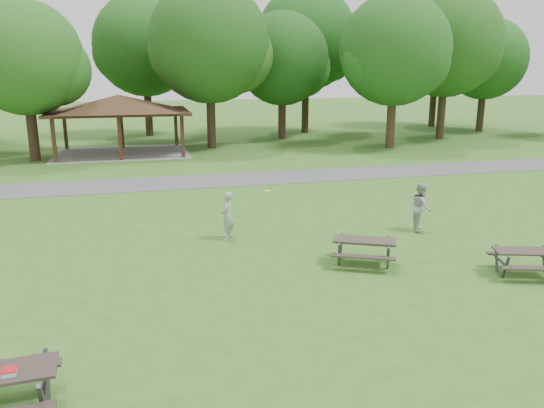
{
  "coord_description": "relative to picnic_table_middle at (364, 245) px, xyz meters",
  "views": [
    {
      "loc": [
        -2.94,
        -11.56,
        5.46
      ],
      "look_at": [
        1.0,
        4.0,
        1.3
      ],
      "focal_mm": 35.0,
      "sensor_mm": 36.0,
      "label": 1
    }
  ],
  "objects": [
    {
      "name": "tree_row_f",
      "position": [
        5.0,
        26.93,
        5.28
      ],
      "size": [
        7.35,
        7.0,
        9.55
      ],
      "color": "black",
      "rests_on": "ground"
    },
    {
      "name": "tree_row_e",
      "position": [
        -0.99,
        23.43,
        6.22
      ],
      "size": [
        8.4,
        8.0,
        11.02
      ],
      "color": "black",
      "rests_on": "ground"
    },
    {
      "name": "tree_row_g",
      "position": [
        11.0,
        20.43,
        5.77
      ],
      "size": [
        7.77,
        7.4,
        10.25
      ],
      "color": "#322216",
      "rests_on": "ground"
    },
    {
      "name": "pavilion",
      "position": [
        -7.09,
        22.4,
        2.5
      ],
      "size": [
        8.6,
        7.01,
        3.76
      ],
      "color": "#382114",
      "rests_on": "ground"
    },
    {
      "name": "frisbee_in_flight",
      "position": [
        -2.08,
        3.06,
        1.02
      ],
      "size": [
        0.26,
        0.26,
        0.02
      ],
      "color": "yellow",
      "rests_on": "ground"
    },
    {
      "name": "tree_row_i",
      "position": [
        22.99,
        27.43,
        5.35
      ],
      "size": [
        7.14,
        6.8,
        9.52
      ],
      "color": "black",
      "rests_on": "ground"
    },
    {
      "name": "tree_row_d",
      "position": [
        -12.01,
        20.93,
        5.21
      ],
      "size": [
        6.93,
        6.6,
        9.27
      ],
      "color": "black",
      "rests_on": "ground"
    },
    {
      "name": "frisbee_catcher",
      "position": [
        3.19,
        2.51,
        0.27
      ],
      "size": [
        0.88,
        0.98,
        1.66
      ],
      "primitive_type": "imported",
      "rotation": [
        0.0,
        0.0,
        1.2
      ],
      "color": "#A3A4A6",
      "rests_on": "ground"
    },
    {
      "name": "tree_deep_d",
      "position": [
        21.01,
        31.93,
        6.47
      ],
      "size": [
        8.4,
        8.0,
        11.27
      ],
      "color": "black",
      "rests_on": "ground"
    },
    {
      "name": "picnic_table_middle",
      "position": [
        0.0,
        0.0,
        0.0
      ],
      "size": [
        2.18,
        2.02,
        0.76
      ],
      "color": "#302923",
      "rests_on": "ground"
    },
    {
      "name": "frisbee_thrower",
      "position": [
        -3.38,
        3.19,
        0.23
      ],
      "size": [
        0.57,
        0.68,
        1.59
      ],
      "primitive_type": "imported",
      "rotation": [
        0.0,
        0.0,
        -1.96
      ],
      "color": "#959598",
      "rests_on": "ground"
    },
    {
      "name": "tree_row_h",
      "position": [
        17.01,
        23.93,
        6.47
      ],
      "size": [
        8.61,
        8.2,
        11.37
      ],
      "color": "#302115",
      "rests_on": "ground"
    },
    {
      "name": "picnic_table_far",
      "position": [
        3.88,
        -1.83,
        -0.03
      ],
      "size": [
        1.99,
        1.77,
        0.72
      ],
      "color": "#2F2722",
      "rests_on": "ground"
    },
    {
      "name": "tree_deep_c",
      "position": [
        8.01,
        30.43,
        6.89
      ],
      "size": [
        8.82,
        8.4,
        11.9
      ],
      "color": "black",
      "rests_on": "ground"
    },
    {
      "name": "asphalt_path",
      "position": [
        -3.09,
        12.4,
        -0.55
      ],
      "size": [
        120.0,
        3.2,
        0.02
      ],
      "primitive_type": "cube",
      "color": "#4A4A4D",
      "rests_on": "ground"
    },
    {
      "name": "tree_deep_b",
      "position": [
        -4.99,
        31.43,
        6.33
      ],
      "size": [
        8.4,
        8.0,
        11.13
      ],
      "color": "black",
      "rests_on": "ground"
    },
    {
      "name": "ground",
      "position": [
        -3.09,
        -1.6,
        -0.56
      ],
      "size": [
        160.0,
        160.0,
        0.0
      ],
      "primitive_type": "plane",
      "color": "#30601B",
      "rests_on": "ground"
    }
  ]
}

